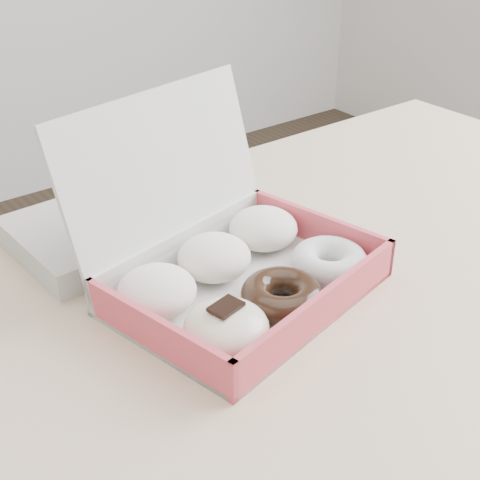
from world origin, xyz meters
TOP-DOWN VIEW (x-y plane):
  - table at (0.00, 0.00)m, footprint 1.20×0.80m
  - donut_box at (-0.13, 0.06)m, footprint 0.35×0.32m
  - newspapers at (-0.20, 0.26)m, footprint 0.24×0.19m

SIDE VIEW (x-z plane):
  - table at x=0.00m, z-range 0.30..1.05m
  - newspapers at x=-0.20m, z-range 0.75..0.79m
  - donut_box at x=-0.13m, z-range 0.68..0.89m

